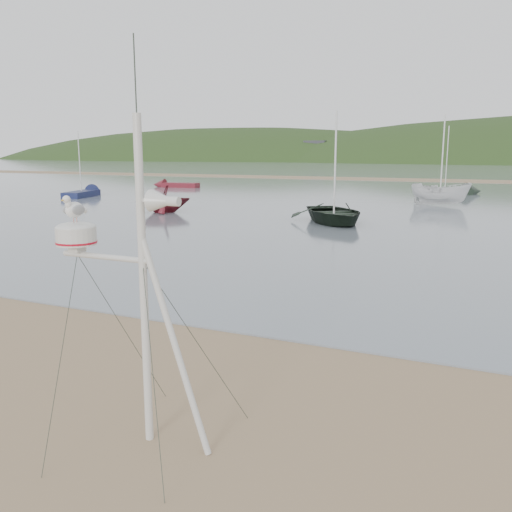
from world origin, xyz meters
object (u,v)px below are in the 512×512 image
at_px(boat_dark, 335,173).
at_px(boat_white, 441,175).
at_px(sailboat_dark_mid, 460,192).
at_px(dinghy_red_far, 170,185).
at_px(sailboat_blue_near, 89,193).
at_px(mast_rig, 140,351).
at_px(boat_red, 164,187).

bearing_deg(boat_dark, boat_white, 36.38).
bearing_deg(sailboat_dark_mid, dinghy_red_far, -176.03).
xyz_separation_m(boat_white, sailboat_blue_near, (-28.63, -3.70, -1.87)).
bearing_deg(mast_rig, sailboat_blue_near, 132.38).
bearing_deg(sailboat_blue_near, mast_rig, -47.62).
xyz_separation_m(sailboat_blue_near, dinghy_red_far, (0.09, 12.53, -0.01)).
xyz_separation_m(mast_rig, boat_red, (-15.20, 23.01, 0.40)).
xyz_separation_m(mast_rig, sailboat_blue_near, (-28.64, 31.39, -0.94)).
distance_m(boat_dark, sailboat_blue_near, 26.37).
height_order(boat_red, sailboat_blue_near, sailboat_blue_near).
height_order(mast_rig, dinghy_red_far, mast_rig).
bearing_deg(mast_rig, boat_white, 90.01).
bearing_deg(boat_red, dinghy_red_far, 172.08).
distance_m(mast_rig, boat_dark, 22.71).
height_order(sailboat_dark_mid, dinghy_red_far, sailboat_dark_mid).
height_order(mast_rig, boat_dark, boat_dark).
height_order(mast_rig, boat_red, mast_rig).
xyz_separation_m(boat_dark, boat_red, (-11.19, 0.71, -1.04)).
height_order(boat_dark, sailboat_dark_mid, sailboat_dark_mid).
bearing_deg(dinghy_red_far, boat_red, -57.42).
distance_m(mast_rig, boat_white, 35.10).
distance_m(boat_red, sailboat_dark_mid, 27.84).
bearing_deg(mast_rig, boat_red, 123.44).
bearing_deg(boat_red, mast_rig, -7.06).
bearing_deg(sailboat_dark_mid, mast_rig, -90.68).
distance_m(boat_white, sailboat_dark_mid, 11.02).
bearing_deg(boat_white, sailboat_dark_mid, 8.59).
height_order(boat_red, dinghy_red_far, boat_red).
distance_m(boat_white, sailboat_blue_near, 28.93).
xyz_separation_m(mast_rig, boat_white, (-0.01, 35.09, 0.93)).
bearing_deg(boat_dark, boat_red, 140.13).
distance_m(sailboat_blue_near, dinghy_red_far, 12.53).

